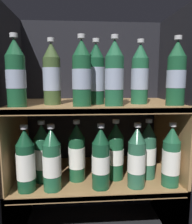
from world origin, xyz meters
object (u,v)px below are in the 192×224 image
at_px(bottle_lower_front_2, 101,160).
at_px(bottle_lower_front_4, 171,158).
at_px(bottle_upper_back_0, 52,75).
at_px(bottle_lower_back_2, 116,152).
at_px(bottle_upper_front_3, 176,75).
at_px(bottle_lower_front_1, 52,161).
at_px(bottle_upper_back_2, 140,75).
at_px(bottle_upper_front_0, 16,75).
at_px(bottle_upper_front_2, 114,75).
at_px(bottle_upper_front_1, 82,75).
at_px(bottle_lower_back_3, 148,152).
at_px(bottle_upper_back_1, 96,76).
at_px(bottle_lower_front_0, 26,162).
at_px(bottle_lower_back_0, 42,154).
at_px(bottle_lower_front_3, 137,159).
at_px(bottle_lower_back_1, 77,154).

relative_size(bottle_lower_front_2, bottle_lower_front_4, 1.00).
height_order(bottle_upper_back_0, bottle_lower_back_2, bottle_upper_back_0).
bearing_deg(bottle_lower_front_2, bottle_upper_front_3, -0.00).
distance_m(bottle_upper_front_3, bottle_lower_front_1, 0.55).
relative_size(bottle_upper_back_2, bottle_lower_front_4, 1.00).
bearing_deg(bottle_upper_front_0, bottle_upper_front_2, 0.00).
bearing_deg(bottle_upper_front_1, bottle_lower_back_3, 15.67).
height_order(bottle_upper_back_1, bottle_lower_front_0, bottle_upper_back_1).
bearing_deg(bottle_upper_back_1, bottle_lower_front_4, -15.15).
height_order(bottle_upper_front_1, bottle_lower_back_0, bottle_upper_front_1).
xyz_separation_m(bottle_upper_back_0, bottle_lower_front_4, (0.45, -0.08, -0.31)).
bearing_deg(bottle_lower_front_3, bottle_lower_front_1, 180.00).
bearing_deg(bottle_lower_back_2, bottle_lower_back_0, 180.00).
xyz_separation_m(bottle_lower_front_1, bottle_lower_front_2, (0.18, 0.00, 0.00)).
xyz_separation_m(bottle_upper_back_2, bottle_lower_back_0, (-0.38, 0.00, -0.31)).
distance_m(bottle_lower_back_1, bottle_lower_back_3, 0.29).
xyz_separation_m(bottle_upper_back_2, bottle_lower_front_2, (-0.16, -0.08, -0.31)).
height_order(bottle_upper_back_0, bottle_upper_back_1, same).
bearing_deg(bottle_upper_front_1, bottle_lower_back_2, 29.23).
xyz_separation_m(bottle_lower_front_1, bottle_lower_back_3, (0.38, 0.08, 0.00)).
relative_size(bottle_upper_front_2, bottle_lower_front_0, 1.00).
height_order(bottle_lower_back_0, bottle_lower_back_2, same).
distance_m(bottle_lower_front_1, bottle_lower_back_2, 0.26).
xyz_separation_m(bottle_upper_front_2, bottle_lower_front_4, (0.22, 0.00, -0.31)).
bearing_deg(bottle_upper_back_0, bottle_lower_back_2, 0.00).
relative_size(bottle_upper_front_3, bottle_lower_front_1, 1.00).
height_order(bottle_upper_back_0, bottle_lower_back_0, bottle_upper_back_0).
height_order(bottle_lower_front_4, bottle_lower_back_2, same).
distance_m(bottle_lower_front_3, bottle_lower_front_4, 0.13).
relative_size(bottle_lower_front_2, bottle_lower_back_1, 1.00).
distance_m(bottle_lower_back_2, bottle_lower_back_3, 0.13).
xyz_separation_m(bottle_upper_front_0, bottle_upper_back_1, (0.28, 0.08, -0.00)).
relative_size(bottle_lower_back_0, bottle_lower_back_2, 1.00).
height_order(bottle_upper_front_1, bottle_upper_back_0, same).
relative_size(bottle_lower_front_0, bottle_lower_front_2, 1.00).
bearing_deg(bottle_lower_front_1, bottle_lower_front_4, 0.00).
xyz_separation_m(bottle_lower_front_0, bottle_lower_front_3, (0.41, 0.00, 0.00)).
distance_m(bottle_upper_front_2, bottle_upper_back_1, 0.09).
bearing_deg(bottle_lower_back_0, bottle_upper_front_1, -25.45).
height_order(bottle_upper_front_1, bottle_lower_back_1, bottle_upper_front_1).
bearing_deg(bottle_lower_back_0, bottle_lower_front_0, -121.73).
relative_size(bottle_lower_back_1, bottle_lower_back_2, 1.00).
xyz_separation_m(bottle_upper_front_3, bottle_lower_front_1, (-0.45, 0.00, -0.31)).
distance_m(bottle_upper_back_0, bottle_lower_front_4, 0.55).
distance_m(bottle_lower_front_2, bottle_lower_front_4, 0.27).
bearing_deg(bottle_lower_front_2, bottle_upper_back_0, 157.15).
distance_m(bottle_upper_back_1, bottle_upper_back_2, 0.17).
distance_m(bottle_upper_front_3, bottle_lower_back_1, 0.48).
relative_size(bottle_upper_front_1, bottle_lower_back_1, 1.00).
distance_m(bottle_upper_front_0, bottle_upper_back_0, 0.13).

